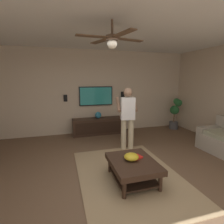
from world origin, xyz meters
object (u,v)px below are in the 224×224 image
Objects in this scene: person_standing at (127,115)px; bowl at (131,157)px; wall_speaker_right at (65,98)px; vase_round at (98,115)px; media_console at (98,126)px; book at (136,157)px; coffee_table at (133,166)px; wall_speaker_left at (123,95)px; remote_white at (132,155)px; ceiling_fan at (112,40)px; potted_plant_tall at (175,112)px; tv at (96,96)px.

person_standing is 1.58m from bowl.
wall_speaker_right is at bearing 18.13° from bowl.
wall_speaker_right reaches higher than vase_round.
media_console is at bearing -103.87° from wall_speaker_right.
person_standing reaches higher than book.
wall_speaker_left is at bearing -16.42° from coffee_table.
ceiling_fan reaches higher than remote_white.
bowl is 2.95m from vase_round.
book is 3.45m from wall_speaker_right.
media_console is 1.43m from wall_speaker_right.
bowl reaches higher than coffee_table.
ceiling_fan is at bearing 39.14° from remote_white.
person_standing is 1.36× the size of ceiling_fan.
person_standing reaches higher than coffee_table.
remote_white is (-2.78, -0.09, 0.14)m from media_console.
book is (-1.39, 0.36, -0.51)m from person_standing.
vase_round is (0.21, 2.90, 0.01)m from potted_plant_tall.
wall_speaker_left is (0.01, -0.98, 0.02)m from tv.
wall_speaker_right reaches higher than bowl.
coffee_table is at bearing -161.85° from wall_speaker_right.
bowl is (-1.43, 0.47, -0.47)m from person_standing.
bowl is at bearing 0.66° from book.
book is (-0.12, -0.03, 0.01)m from remote_white.
media_console is at bearing 0.00° from tv.
potted_plant_tall reaches higher than vase_round.
tv is 1.85m from person_standing.
ceiling_fan is at bearing -166.60° from wall_speaker_right.
person_standing is at bearing 15.51° from tv.
person_standing is 2.16m from ceiling_fan.
remote_white is at bearing 1.69° from tv.
wall_speaker_left reaches higher than media_console.
potted_plant_tall is at bearing 81.18° from tv.
vase_round is (1.51, 0.47, -0.27)m from person_standing.
remote_white is at bearing -91.93° from ceiling_fan.
remote_white is 0.68× the size of wall_speaker_right.
person_standing is at bearing -17.20° from coffee_table.
tv is at bearing 81.18° from potted_plant_tall.
potted_plant_tall is at bearing -96.58° from remote_white.
wall_speaker_left is 3.50m from ceiling_fan.
wall_speaker_left is (1.76, -0.50, 0.37)m from person_standing.
media_console is 1.45m from wall_speaker_left.
vase_round is at bearing -103.50° from wall_speaker_right.
tv is at bearing -180.00° from media_console.
wall_speaker_right is at bearing 90.00° from wall_speaker_left.
ceiling_fan is (0.13, 0.43, 2.08)m from book.
potted_plant_tall is at bearing -51.88° from person_standing.
bowl is at bearing 105.89° from remote_white.
tv is 5.26× the size of vase_round.
wall_speaker_left reaches higher than wall_speaker_right.
tv is at bearing 3.06° from vase_round.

